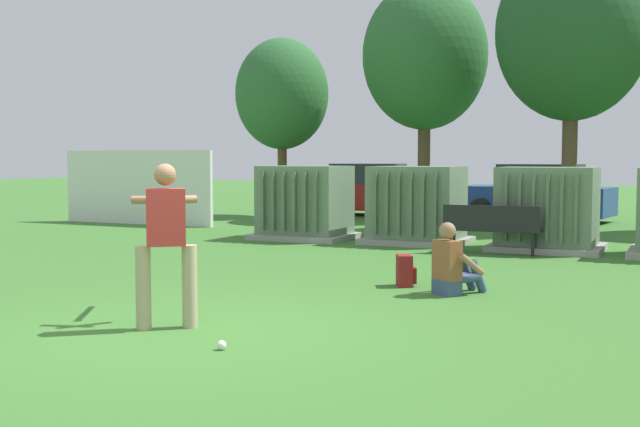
% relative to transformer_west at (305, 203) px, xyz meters
% --- Properties ---
extents(ground_plane, '(96.00, 96.00, 0.00)m').
position_rel_transformer_west_xyz_m(ground_plane, '(3.04, -8.93, -0.79)').
color(ground_plane, '#3D752D').
extents(fence_panel, '(4.80, 0.12, 2.00)m').
position_rel_transformer_west_xyz_m(fence_panel, '(-5.88, 1.57, 0.21)').
color(fence_panel, white).
rests_on(fence_panel, ground).
extents(transformer_west, '(2.10, 1.70, 1.62)m').
position_rel_transformer_west_xyz_m(transformer_west, '(0.00, 0.00, 0.00)').
color(transformer_west, '#9E9B93').
rests_on(transformer_west, ground).
extents(transformer_mid_west, '(2.10, 1.70, 1.62)m').
position_rel_transformer_west_xyz_m(transformer_mid_west, '(2.54, 0.17, 0.00)').
color(transformer_mid_west, '#9E9B93').
rests_on(transformer_mid_west, ground).
extents(transformer_mid_east, '(2.10, 1.70, 1.62)m').
position_rel_transformer_west_xyz_m(transformer_mid_east, '(5.24, 0.03, 0.00)').
color(transformer_mid_east, '#9E9B93').
rests_on(transformer_mid_east, ground).
extents(park_bench, '(1.81, 0.47, 0.92)m').
position_rel_transformer_west_xyz_m(park_bench, '(4.40, -1.01, -0.25)').
color(park_bench, black).
rests_on(park_bench, ground).
extents(batter, '(1.21, 1.41, 1.74)m').
position_rel_transformer_west_xyz_m(batter, '(2.78, -8.87, 0.19)').
color(batter, tan).
rests_on(batter, ground).
extents(sports_ball, '(0.09, 0.09, 0.09)m').
position_rel_transformer_west_xyz_m(sports_ball, '(3.84, -9.46, -0.74)').
color(sports_ball, white).
rests_on(sports_ball, ground).
extents(seated_spectator, '(0.68, 0.78, 0.96)m').
position_rel_transformer_west_xyz_m(seated_spectator, '(4.96, -5.58, -0.41)').
color(seated_spectator, '#384C75').
rests_on(seated_spectator, ground).
extents(backpack, '(0.36, 0.38, 0.44)m').
position_rel_transformer_west_xyz_m(backpack, '(4.17, -5.22, -0.57)').
color(backpack, maroon).
rests_on(backpack, ground).
extents(tree_left, '(2.85, 2.85, 5.44)m').
position_rel_transformer_west_xyz_m(tree_left, '(-3.66, 5.79, 2.95)').
color(tree_left, brown).
rests_on(tree_left, ground).
extents(tree_center_left, '(3.61, 3.61, 6.90)m').
position_rel_transformer_west_xyz_m(tree_center_left, '(0.64, 6.51, 3.95)').
color(tree_center_left, brown).
rests_on(tree_center_left, ground).
extents(tree_center_right, '(3.76, 3.76, 7.18)m').
position_rel_transformer_west_xyz_m(tree_center_right, '(4.95, 4.99, 4.14)').
color(tree_center_right, brown).
rests_on(tree_center_right, ground).
extents(parked_car_leftmost, '(4.34, 2.22, 1.62)m').
position_rel_transformer_west_xyz_m(parked_car_leftmost, '(-1.58, 7.42, -0.04)').
color(parked_car_leftmost, maroon).
rests_on(parked_car_leftmost, ground).
extents(parked_car_left_of_center, '(4.40, 2.36, 1.62)m').
position_rel_transformer_west_xyz_m(parked_car_left_of_center, '(3.73, 7.43, -0.04)').
color(parked_car_left_of_center, navy).
rests_on(parked_car_left_of_center, ground).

